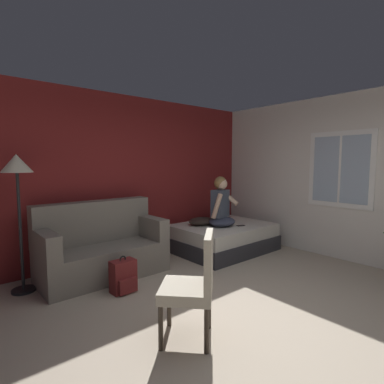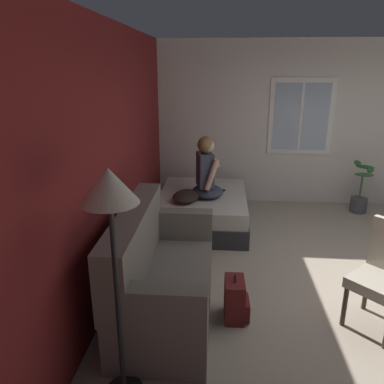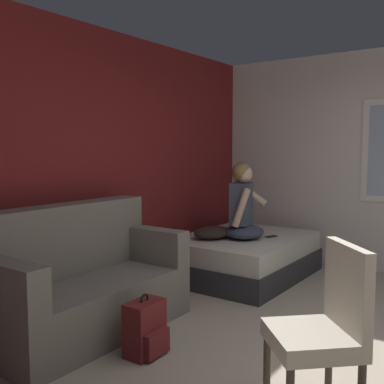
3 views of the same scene
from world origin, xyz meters
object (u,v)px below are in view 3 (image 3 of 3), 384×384
side_chair (325,324)px  bed (243,256)px  person_seated (243,208)px  couch (83,284)px  backpack (146,329)px  cell_phone (271,236)px  throw_pillow (213,232)px

side_chair → bed: bearing=38.4°
bed → person_seated: 0.61m
bed → person_seated: (-0.12, -0.06, 0.60)m
bed → person_seated: size_ratio=1.96×
bed → couch: 2.21m
couch → backpack: bearing=-92.8°
backpack → cell_phone: cell_phone is taller
bed → person_seated: person_seated is taller
side_chair → cell_phone: 2.76m
backpack → person_seated: bearing=10.1°
bed → side_chair: side_chair is taller
bed → backpack: size_ratio=3.74×
couch → side_chair: size_ratio=1.74×
couch → person_seated: bearing=-9.5°
couch → backpack: size_ratio=3.73×
person_seated → backpack: (-2.10, -0.37, -0.64)m
cell_phone → throw_pillow: bearing=60.8°
side_chair → backpack: side_chair is taller
side_chair → throw_pillow: 2.71m
side_chair → couch: bearing=89.5°
cell_phone → couch: bearing=93.3°
couch → side_chair: bearing=-90.5°
backpack → throw_pillow: throw_pillow is taller
couch → throw_pillow: (1.85, -0.07, 0.16)m
person_seated → throw_pillow: bearing=128.1°
backpack → cell_phone: (2.37, 0.14, 0.29)m
side_chair → person_seated: 2.70m
side_chair → backpack: size_ratio=2.14×
bed → person_seated: bearing=-153.9°
throw_pillow → cell_phone: throw_pillow is taller
side_chair → cell_phone: size_ratio=6.81×
bed → throw_pillow: 0.51m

